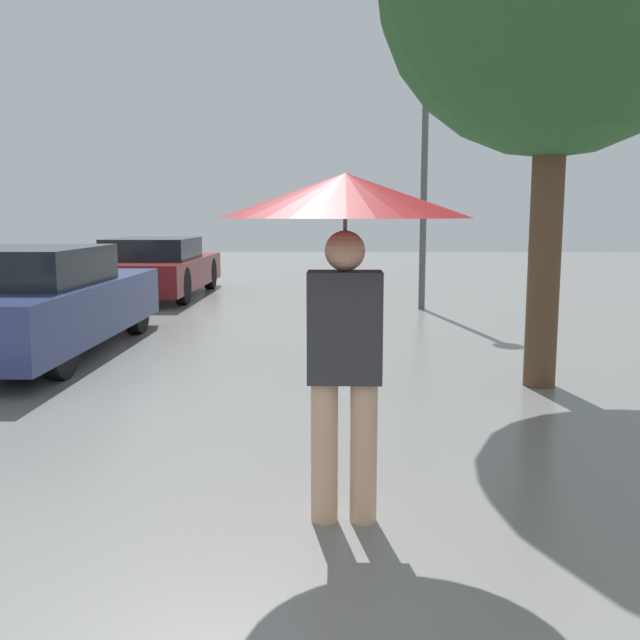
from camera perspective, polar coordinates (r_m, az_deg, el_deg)
The scene contains 4 objects.
pedestrian at distance 3.55m, azimuth 2.02°, elevation 7.22°, with size 1.25×1.25×1.79m.
parked_car_middle at distance 8.83m, azimuth -22.10°, elevation 1.33°, with size 1.82×4.35×1.23m.
parked_car_farthest at distance 14.35m, azimuth -12.98°, elevation 4.09°, with size 1.79×4.41×1.14m.
street_lamp at distance 12.23m, azimuth 8.45°, elevation 16.57°, with size 0.37×0.37×4.71m.
Camera 1 is at (0.36, -0.52, 1.59)m, focal length 40.00 mm.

